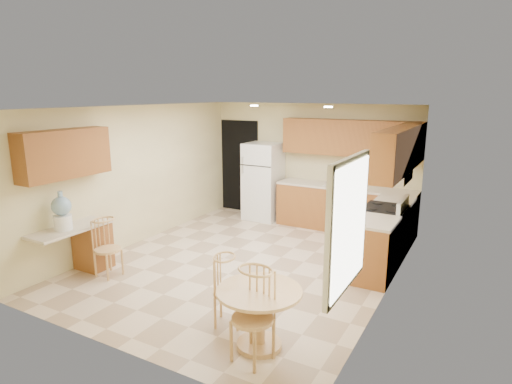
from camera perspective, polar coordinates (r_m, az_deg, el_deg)
The scene contains 30 objects.
floor at distance 7.08m, azimuth -1.47°, elevation -9.42°, with size 5.50×5.50×0.00m, color beige.
ceiling at distance 6.55m, azimuth -1.60°, elevation 11.24°, with size 4.50×5.50×0.02m, color white.
wall_back at distance 9.14m, azimuth 7.29°, elevation 3.79°, with size 4.50×0.02×2.50m, color beige.
wall_front at distance 4.64m, azimuth -19.16°, elevation -6.03°, with size 4.50×0.02×2.50m, color beige.
wall_left at distance 8.06m, azimuth -15.45°, elevation 2.18°, with size 0.02×5.50×2.50m, color beige.
wall_right at distance 5.92m, azimuth 17.59°, elevation -1.84°, with size 0.02×5.50×2.50m, color beige.
doorway at distance 9.93m, azimuth -2.20°, elevation 3.46°, with size 0.90×0.02×2.10m, color black.
base_cab_back at distance 8.75m, azimuth 11.72°, elevation -2.27°, with size 2.75×0.60×0.87m, color #9A5A27.
counter_back at distance 8.64m, azimuth 11.86°, elevation 0.65°, with size 2.75×0.63×0.04m, color beige.
base_cab_right_a at distance 7.95m, azimuth 17.83°, elevation -4.20°, with size 0.60×0.59×0.87m, color #9A5A27.
counter_right_a at distance 7.83m, azimuth 18.06°, elevation -1.02°, with size 0.63×0.59×0.04m, color beige.
base_cab_right_b at distance 6.59m, azimuth 15.25°, elevation -7.60°, with size 0.60×0.80×0.87m, color #9A5A27.
counter_right_b at distance 6.45m, azimuth 15.50°, elevation -3.81°, with size 0.63×0.80×0.04m, color beige.
upper_cab_back at distance 8.62m, azimuth 12.43°, elevation 7.06°, with size 2.75×0.33×0.70m, color #9A5A27.
upper_cab_right at distance 7.01m, azimuth 18.65°, elevation 5.34°, with size 0.33×2.42×0.70m, color #9A5A27.
upper_cab_left at distance 6.81m, azimuth -24.18°, elevation 4.67°, with size 0.33×1.40×0.70m, color #9A5A27.
sink at distance 8.64m, azimuth 11.71°, elevation 0.81°, with size 0.78×0.44×0.01m, color silver.
range_hood at distance 7.06m, azimuth 17.68°, elevation 1.93°, with size 0.50×0.76×0.14m, color silver.
desk_pedestal at distance 7.25m, azimuth -20.90°, elevation -6.73°, with size 0.48×0.42×0.72m, color #9A5A27.
desk_top at distance 6.91m, azimuth -23.56°, elevation -4.53°, with size 0.50×1.20×0.04m, color beige.
window at distance 4.12m, azimuth 12.22°, elevation -4.34°, with size 0.06×1.12×1.30m.
can_light_a at distance 7.83m, azimuth -0.25°, elevation 11.44°, with size 0.14×0.14×0.02m, color white.
can_light_b at distance 7.25m, azimuth 9.63°, elevation 11.13°, with size 0.14×0.14×0.02m, color white.
refrigerator at distance 9.29m, azimuth 0.96°, elevation 1.43°, with size 0.73×0.72×1.66m.
stove at distance 7.31m, azimuth 16.58°, elevation -5.34°, with size 0.65×0.76×1.09m.
dining_table at distance 4.75m, azimuth 0.44°, elevation -15.43°, with size 0.92×0.92×0.68m.
chair_table_a at distance 5.10m, azimuth -4.19°, elevation -12.43°, with size 0.38×0.49×0.85m.
chair_table_b at distance 4.40m, azimuth -1.10°, elevation -15.59°, with size 0.43×0.45×0.98m.
chair_desk at distance 6.75m, azimuth -19.76°, elevation -6.52°, with size 0.39×0.50×0.88m.
water_crock at distance 6.78m, azimuth -24.46°, elevation -2.50°, with size 0.28×0.28×0.57m.
Camera 1 is at (3.33, -5.63, 2.72)m, focal length 30.00 mm.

